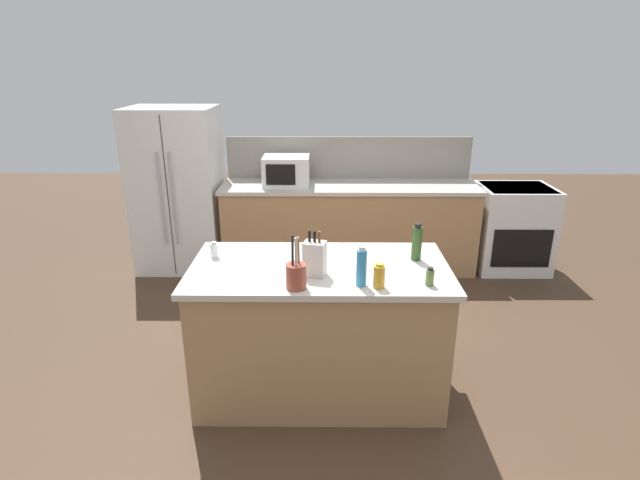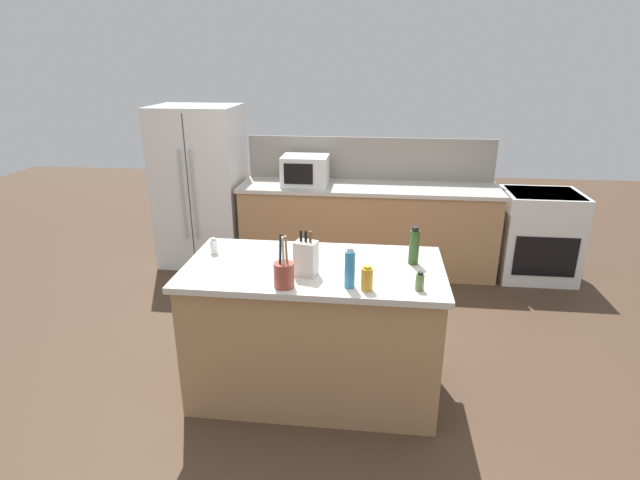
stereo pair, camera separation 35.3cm
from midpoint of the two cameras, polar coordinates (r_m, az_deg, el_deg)
ground_plane at (r=3.70m, az=2.20°, el=-16.55°), size 14.00×14.00×0.00m
back_counter_run at (r=5.44m, az=7.25°, el=1.34°), size 2.73×0.66×0.94m
wall_backsplash at (r=5.57m, az=7.55°, el=9.20°), size 2.69×0.03×0.46m
kitchen_island at (r=3.43m, az=2.31°, el=-10.21°), size 1.68×0.87×0.94m
refrigerator at (r=5.66m, az=-11.74°, el=6.00°), size 0.89×0.75×1.74m
range_oven at (r=5.76m, az=25.28°, el=0.53°), size 0.76×0.65×0.92m
microwave at (r=5.31m, az=0.21°, el=7.97°), size 0.48×0.39×0.30m
knife_block at (r=3.04m, az=1.71°, el=-2.14°), size 0.15×0.13×0.29m
utensil_crock at (r=2.90m, az=-0.67°, el=-3.97°), size 0.12×0.12×0.32m
honey_jar at (r=2.90m, az=8.89°, el=-4.45°), size 0.07×0.07×0.15m
dish_soap_bottle at (r=2.90m, az=6.91°, el=-3.35°), size 0.06×0.06×0.25m
salt_shaker at (r=3.45m, az=-9.18°, el=-0.78°), size 0.05×0.05×0.11m
olive_oil_bottle at (r=3.31m, az=13.74°, el=-0.78°), size 0.07×0.07×0.25m
spice_jar_oregano at (r=2.97m, az=14.72°, el=-4.72°), size 0.05×0.05×0.11m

